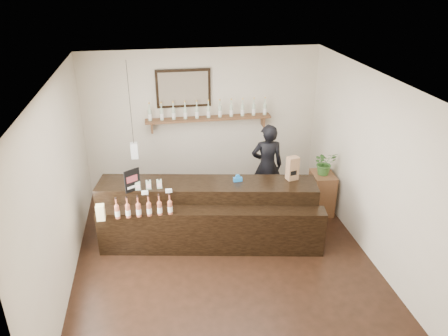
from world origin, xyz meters
The scene contains 10 objects.
ground centered at (0.00, 0.00, 0.00)m, with size 5.00×5.00×0.00m, color black.
room_shell centered at (0.00, 0.00, 1.70)m, with size 5.00×5.00×5.00m.
back_wall_decor centered at (-0.15, 2.37, 1.76)m, with size 2.66×0.96×1.69m.
counter centered at (-0.16, 0.57, 0.46)m, with size 3.58×1.54×1.15m.
promo_sign centered at (-1.32, 0.60, 1.17)m, with size 0.23×0.16×0.37m.
paper_bag centered at (1.23, 0.60, 1.18)m, with size 0.20×0.17×0.39m.
tape_dispenser centered at (0.34, 0.67, 1.03)m, with size 0.14×0.06×0.12m.
side_cabinet centered at (2.00, 1.12, 0.38)m, with size 0.42×0.55×0.77m.
potted_plant centered at (2.00, 1.12, 0.98)m, with size 0.39×0.34×0.43m, color #3D6F2C.
shopkeeper centered at (1.07, 1.55, 0.91)m, with size 0.66×0.43×1.82m, color black.
Camera 1 is at (-0.91, -5.51, 4.17)m, focal length 35.00 mm.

